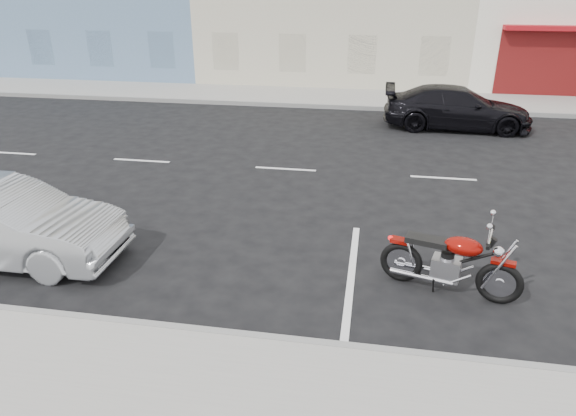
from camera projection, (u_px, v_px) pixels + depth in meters
name	position (u px, v px, depth m)	size (l,w,h in m)	color
ground	(362.00, 173.00, 13.10)	(120.00, 120.00, 0.00)	black
sidewalk_far	(251.00, 95.00, 21.66)	(80.00, 3.40, 0.15)	gray
curb_near	(2.00, 311.00, 7.53)	(80.00, 0.12, 0.16)	gray
curb_far	(241.00, 103.00, 20.13)	(80.00, 0.12, 0.16)	gray
motorcycle	(503.00, 275.00, 7.66)	(2.14, 0.90, 1.10)	black
sedan_silver	(2.00, 223.00, 8.84)	(1.46, 4.17, 1.38)	#A1A4A8
car_far	(457.00, 108.00, 16.81)	(1.91, 4.71, 1.37)	black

